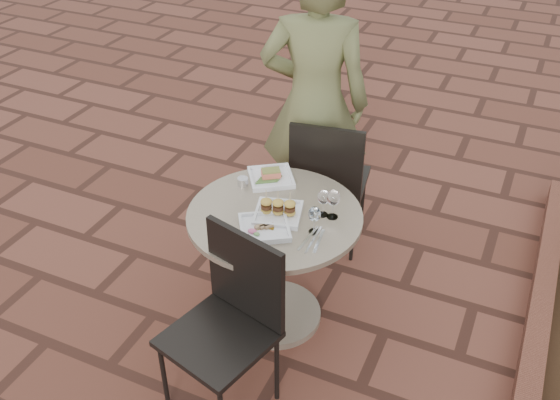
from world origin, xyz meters
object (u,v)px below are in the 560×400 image
at_px(chair_far, 328,175).
at_px(plate_tuna, 264,227).
at_px(plate_salmon, 271,177).
at_px(plate_sliders, 278,210).
at_px(chair_near, 231,312).
at_px(diner, 315,104).
at_px(cafe_table, 275,251).

xyz_separation_m(chair_far, plate_tuna, (-0.01, -0.87, 0.20)).
height_order(chair_far, plate_salmon, chair_far).
height_order(plate_salmon, plate_tuna, plate_salmon).
height_order(plate_sliders, plate_tuna, plate_sliders).
relative_size(chair_near, diner, 0.51).
xyz_separation_m(cafe_table, chair_near, (0.04, -0.55, 0.07)).
bearing_deg(plate_tuna, chair_near, -86.53).
xyz_separation_m(diner, plate_tuna, (0.16, -1.04, -0.17)).
bearing_deg(plate_sliders, chair_near, -88.69).
bearing_deg(chair_near, cafe_table, 108.91).
bearing_deg(chair_far, plate_tuna, 80.20).
relative_size(plate_sliders, plate_tuna, 0.86).
height_order(cafe_table, chair_near, chair_near).
relative_size(chair_near, plate_salmon, 2.86).
height_order(chair_far, chair_near, same).
xyz_separation_m(diner, plate_sliders, (0.17, -0.90, -0.15)).
relative_size(chair_near, plate_tuna, 2.82).
xyz_separation_m(chair_near, diner, (-0.18, 1.45, 0.37)).
height_order(cafe_table, plate_sliders, plate_sliders).
distance_m(chair_far, plate_sliders, 0.77).
xyz_separation_m(diner, plate_salmon, (-0.01, -0.62, -0.17)).
height_order(chair_near, plate_tuna, chair_near).
height_order(chair_near, plate_sliders, chair_near).
bearing_deg(plate_salmon, plate_tuna, -68.95).
xyz_separation_m(chair_far, plate_salmon, (-0.18, -0.45, 0.20)).
bearing_deg(plate_salmon, cafe_table, -61.41).
relative_size(chair_far, plate_sliders, 3.27).
xyz_separation_m(cafe_table, plate_tuna, (0.01, -0.15, 0.26)).
bearing_deg(cafe_table, chair_near, -86.18).
distance_m(cafe_table, plate_tuna, 0.30).
height_order(cafe_table, chair_far, chair_far).
bearing_deg(chair_far, plate_sliders, 80.98).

